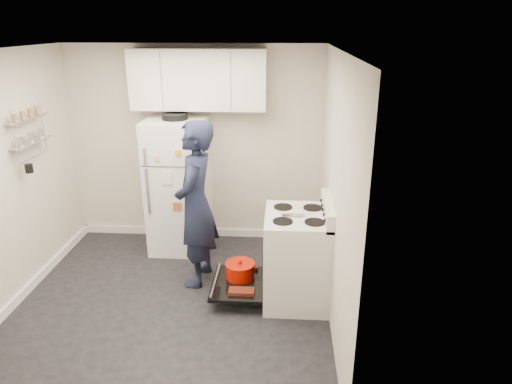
# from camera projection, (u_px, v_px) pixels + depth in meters

# --- Properties ---
(room) EXTENTS (3.21, 3.21, 2.51)m
(room) POSITION_uv_depth(u_px,v_px,m) (163.00, 192.00, 4.36)
(room) COLOR black
(room) RESTS_ON ground
(electric_range) EXTENTS (0.66, 0.76, 1.10)m
(electric_range) POSITION_uv_depth(u_px,v_px,m) (295.00, 258.00, 4.65)
(electric_range) COLOR silver
(electric_range) RESTS_ON ground
(open_oven_door) EXTENTS (0.55, 0.72, 0.24)m
(open_oven_door) POSITION_uv_depth(u_px,v_px,m) (239.00, 276.00, 4.84)
(open_oven_door) COLOR black
(open_oven_door) RESTS_ON ground
(refrigerator) EXTENTS (0.72, 0.74, 1.73)m
(refrigerator) POSITION_uv_depth(u_px,v_px,m) (179.00, 185.00, 5.64)
(refrigerator) COLOR white
(refrigerator) RESTS_ON ground
(upper_cabinets) EXTENTS (1.60, 0.33, 0.70)m
(upper_cabinets) POSITION_uv_depth(u_px,v_px,m) (198.00, 79.00, 5.35)
(upper_cabinets) COLOR silver
(upper_cabinets) RESTS_ON room
(wall_shelf_rack) EXTENTS (0.14, 0.60, 0.61)m
(wall_shelf_rack) POSITION_uv_depth(u_px,v_px,m) (29.00, 131.00, 4.71)
(wall_shelf_rack) COLOR #B2B2B7
(wall_shelf_rack) RESTS_ON room
(person) EXTENTS (0.50, 0.70, 1.82)m
(person) POSITION_uv_depth(u_px,v_px,m) (196.00, 205.00, 4.84)
(person) COLOR #171C33
(person) RESTS_ON ground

